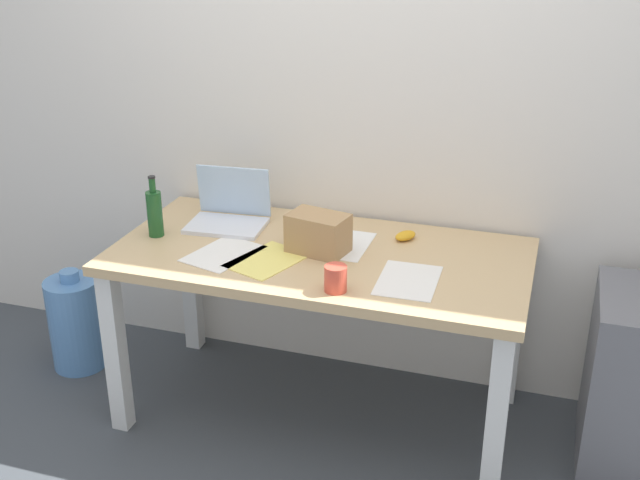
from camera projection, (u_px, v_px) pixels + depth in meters
ground_plane at (320, 411)px, 3.36m from camera, size 8.00×8.00×0.00m
back_wall at (354, 87)px, 3.25m from camera, size 5.20×0.08×2.60m
desk at (320, 275)px, 3.11m from camera, size 1.62×0.80×0.75m
laptop_left at (229, 213)px, 3.31m from camera, size 0.33×0.26×0.23m
beer_bottle at (155, 212)px, 3.18m from camera, size 0.06×0.06×0.25m
computer_mouse at (405, 236)px, 3.17m from camera, size 0.10×0.12×0.03m
cardboard_box at (318, 234)px, 3.03m from camera, size 0.25×0.19×0.15m
coffee_mug at (336, 278)px, 2.74m from camera, size 0.08×0.08×0.09m
paper_sheet_front_right at (408, 280)px, 2.83m from camera, size 0.22×0.30×0.00m
paper_sheet_front_left at (223, 254)px, 3.05m from camera, size 0.28×0.34×0.00m
paper_yellow_folder at (267, 260)px, 2.99m from camera, size 0.30×0.35×0.00m
paper_sheet_near_back at (342, 244)px, 3.13m from camera, size 0.21×0.30×0.00m
water_cooler_jug at (76, 323)px, 3.62m from camera, size 0.24×0.24×0.48m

